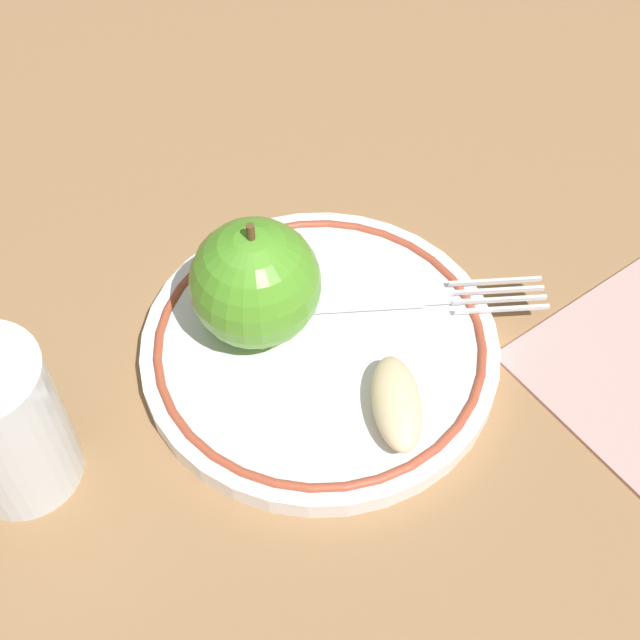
{
  "coord_description": "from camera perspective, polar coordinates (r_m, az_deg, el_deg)",
  "views": [
    {
      "loc": [
        -0.22,
        0.28,
        0.48
      ],
      "look_at": [
        -0.01,
        0.01,
        0.04
      ],
      "focal_mm": 50.0,
      "sensor_mm": 36.0,
      "label": 1
    }
  ],
  "objects": [
    {
      "name": "ground_plane",
      "position": [
        0.59,
        -0.62,
        -1.32
      ],
      "size": [
        2.0,
        2.0,
        0.0
      ],
      "primitive_type": "plane",
      "color": "#936B44"
    },
    {
      "name": "plate",
      "position": [
        0.58,
        -0.0,
        -1.72
      ],
      "size": [
        0.23,
        0.23,
        0.02
      ],
      "color": "white",
      "rests_on": "ground_plane"
    },
    {
      "name": "apple_red_whole",
      "position": [
        0.55,
        -4.17,
        2.37
      ],
      "size": [
        0.08,
        0.08,
        0.09
      ],
      "color": "#519827",
      "rests_on": "plate"
    },
    {
      "name": "apple_slice_front",
      "position": [
        0.53,
        4.93,
        -5.32
      ],
      "size": [
        0.07,
        0.07,
        0.02
      ],
      "primitive_type": "ellipsoid",
      "rotation": [
        0.0,
        0.0,
        5.44
      ],
      "color": "beige",
      "rests_on": "plate"
    },
    {
      "name": "fork",
      "position": [
        0.59,
        5.33,
        1.26
      ],
      "size": [
        0.15,
        0.13,
        0.0
      ],
      "rotation": [
        0.0,
        0.0,
        3.86
      ],
      "color": "silver",
      "rests_on": "plate"
    },
    {
      "name": "drinking_glass",
      "position": [
        0.53,
        -19.63,
        -6.31
      ],
      "size": [
        0.07,
        0.07,
        0.1
      ],
      "primitive_type": "cylinder",
      "color": "silver",
      "rests_on": "ground_plane"
    }
  ]
}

